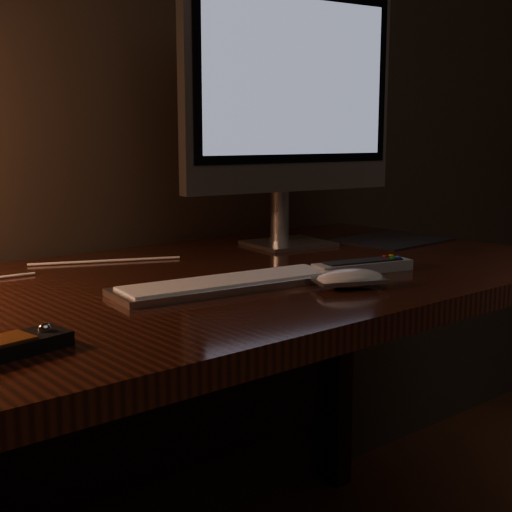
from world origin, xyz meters
TOP-DOWN VIEW (x-y plane):
  - desk at (0.00, 1.93)m, footprint 1.60×0.75m
  - monitor at (0.42, 2.03)m, footprint 0.53×0.18m
  - keyboard at (0.04, 1.76)m, footprint 0.41×0.16m
  - mousepad at (0.65, 1.93)m, footprint 0.26×0.21m
  - mouse at (0.19, 1.64)m, footprint 0.13×0.10m
  - media_remote at (-0.38, 1.64)m, footprint 0.16×0.08m
  - tv_remote at (0.31, 1.71)m, footprint 0.20×0.09m
  - cable at (-0.16, 2.08)m, footprint 0.59×0.17m

SIDE VIEW (x-z plane):
  - desk at x=0.00m, z-range 0.25..1.00m
  - mousepad at x=0.65m, z-range 0.75..0.75m
  - cable at x=-0.16m, z-range 0.75..0.76m
  - keyboard at x=0.04m, z-range 0.75..0.76m
  - media_remote at x=-0.38m, z-range 0.75..0.77m
  - tv_remote at x=0.31m, z-range 0.75..0.77m
  - mouse at x=0.19m, z-range 0.75..0.77m
  - monitor at x=0.42m, z-range 0.80..1.36m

